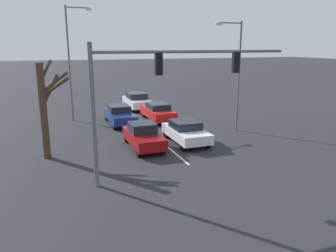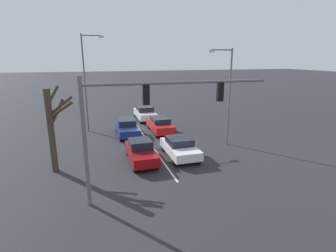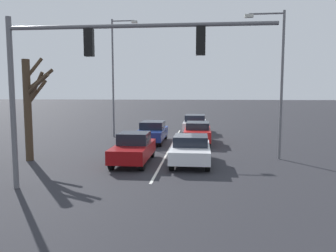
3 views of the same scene
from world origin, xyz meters
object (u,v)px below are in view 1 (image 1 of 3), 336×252
object	(u,v)px
street_lamp_right_shoulder	(71,57)
car_navy_midlane_second	(120,114)
car_maroon_midlane_front	(143,136)
street_lamp_left_shoulder	(236,69)
traffic_signal_gantry	(157,81)
car_silver_leftlane_third	(137,101)
bare_tree_near	(45,105)
car_white_leftlane_front	(186,131)
car_red_leftlane_second	(158,112)

from	to	relation	value
street_lamp_right_shoulder	car_navy_midlane_second	bearing A→B (deg)	143.51
car_navy_midlane_second	car_maroon_midlane_front	bearing A→B (deg)	90.46
car_maroon_midlane_front	street_lamp_left_shoulder	bearing A→B (deg)	-167.28
traffic_signal_gantry	car_maroon_midlane_front	bearing A→B (deg)	-97.80
car_silver_leftlane_third	traffic_signal_gantry	size ratio (longest dim) A/B	0.49
bare_tree_near	car_white_leftlane_front	bearing A→B (deg)	-179.46
car_navy_midlane_second	street_lamp_left_shoulder	size ratio (longest dim) A/B	0.59
street_lamp_right_shoulder	street_lamp_left_shoulder	world-z (taller)	street_lamp_right_shoulder
car_white_leftlane_front	street_lamp_right_shoulder	size ratio (longest dim) A/B	0.45
street_lamp_left_shoulder	bare_tree_near	size ratio (longest dim) A/B	1.44
car_navy_midlane_second	bare_tree_near	xyz separation A→B (m)	(5.41, 6.74, 2.21)
traffic_signal_gantry	street_lamp_left_shoulder	xyz separation A→B (m)	(-8.03, -6.43, -0.09)
car_white_leftlane_front	car_red_leftlane_second	xyz separation A→B (m)	(-0.27, -6.65, 0.04)
car_white_leftlane_front	car_navy_midlane_second	xyz separation A→B (m)	(2.96, -6.67, 0.04)
car_navy_midlane_second	traffic_signal_gantry	xyz separation A→B (m)	(0.60, 11.55, 3.84)
car_navy_midlane_second	traffic_signal_gantry	size ratio (longest dim) A/B	0.48
car_maroon_midlane_front	bare_tree_near	xyz separation A→B (m)	(5.46, -0.04, 2.23)
traffic_signal_gantry	street_lamp_right_shoulder	xyz separation A→B (m)	(2.65, -13.95, 0.63)
car_white_leftlane_front	street_lamp_left_shoulder	bearing A→B (deg)	-160.96
car_red_leftlane_second	street_lamp_right_shoulder	bearing A→B (deg)	-20.45
car_navy_midlane_second	street_lamp_left_shoulder	bearing A→B (deg)	145.46
car_maroon_midlane_front	street_lamp_right_shoulder	bearing A→B (deg)	-70.21
car_maroon_midlane_front	car_silver_leftlane_third	world-z (taller)	car_silver_leftlane_third
car_red_leftlane_second	street_lamp_right_shoulder	size ratio (longest dim) A/B	0.49
traffic_signal_gantry	car_silver_leftlane_third	bearing A→B (deg)	-101.55
car_navy_midlane_second	traffic_signal_gantry	world-z (taller)	traffic_signal_gantry
car_navy_midlane_second	traffic_signal_gantry	distance (m)	12.19
car_silver_leftlane_third	street_lamp_left_shoulder	world-z (taller)	street_lamp_left_shoulder
car_maroon_midlane_front	street_lamp_right_shoulder	distance (m)	10.75
car_white_leftlane_front	car_silver_leftlane_third	world-z (taller)	car_silver_leftlane_third
car_white_leftlane_front	street_lamp_left_shoulder	distance (m)	6.07
bare_tree_near	street_lamp_right_shoulder	bearing A→B (deg)	-103.27
car_navy_midlane_second	bare_tree_near	size ratio (longest dim) A/B	0.84
car_white_leftlane_front	car_red_leftlane_second	distance (m)	6.66
traffic_signal_gantry	car_white_leftlane_front	bearing A→B (deg)	-126.05
car_navy_midlane_second	street_lamp_left_shoulder	world-z (taller)	street_lamp_left_shoulder
street_lamp_left_shoulder	car_maroon_midlane_front	bearing A→B (deg)	12.72
car_red_leftlane_second	street_lamp_left_shoulder	world-z (taller)	street_lamp_left_shoulder
traffic_signal_gantry	street_lamp_left_shoulder	size ratio (longest dim) A/B	1.22
car_red_leftlane_second	car_silver_leftlane_third	bearing A→B (deg)	-87.01
car_silver_leftlane_third	street_lamp_right_shoulder	size ratio (longest dim) A/B	0.51
car_maroon_midlane_front	car_red_leftlane_second	bearing A→B (deg)	-115.11
bare_tree_near	car_silver_leftlane_third	bearing A→B (deg)	-123.78
car_maroon_midlane_front	car_white_leftlane_front	bearing A→B (deg)	-177.62
car_white_leftlane_front	car_navy_midlane_second	size ratio (longest dim) A/B	0.91
car_white_leftlane_front	traffic_signal_gantry	bearing A→B (deg)	53.95
traffic_signal_gantry	car_red_leftlane_second	bearing A→B (deg)	-108.36
car_red_leftlane_second	car_navy_midlane_second	distance (m)	3.23
car_red_leftlane_second	traffic_signal_gantry	xyz separation A→B (m)	(3.83, 11.54, 3.83)
traffic_signal_gantry	street_lamp_left_shoulder	world-z (taller)	street_lamp_left_shoulder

